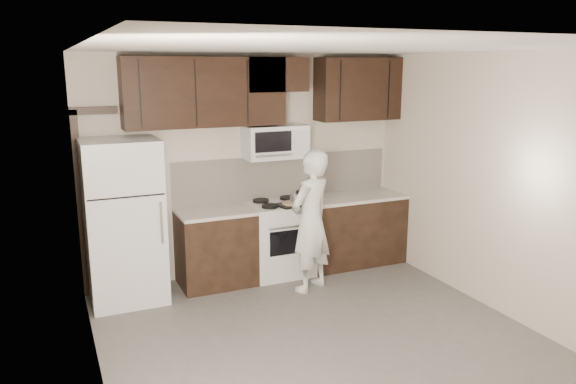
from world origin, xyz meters
TOP-DOWN VIEW (x-y plane):
  - floor at (0.00, 0.00)m, footprint 4.50×4.50m
  - back_wall at (0.00, 2.25)m, footprint 4.00×0.00m
  - ceiling at (0.00, 0.00)m, footprint 4.50×4.50m
  - counter_run at (0.60, 1.94)m, footprint 2.95×0.64m
  - stove at (0.30, 1.94)m, footprint 0.76×0.66m
  - backsplash at (0.50, 2.24)m, footprint 2.90×0.02m
  - upper_cabinets at (0.21, 2.08)m, footprint 3.48×0.35m
  - microwave at (0.30, 2.06)m, footprint 0.76×0.42m
  - refrigerator at (-1.55, 1.89)m, footprint 0.80×0.76m
  - door_trim at (-1.92, 2.21)m, footprint 0.50×0.08m
  - saucepan at (0.48, 1.79)m, footprint 0.32×0.19m
  - baking_tray at (0.41, 1.77)m, footprint 0.42×0.34m
  - pizza at (0.41, 1.77)m, footprint 0.29×0.29m
  - person at (0.44, 1.34)m, footprint 0.71×0.62m

SIDE VIEW (x-z plane):
  - floor at x=0.00m, z-range 0.00..0.00m
  - counter_run at x=0.60m, z-range 0.00..0.91m
  - stove at x=0.30m, z-range -0.01..0.93m
  - person at x=0.44m, z-range 0.00..1.64m
  - refrigerator at x=-1.55m, z-range 0.00..1.80m
  - baking_tray at x=0.41m, z-range 0.91..0.93m
  - pizza at x=0.41m, z-range 0.93..0.95m
  - saucepan at x=0.48m, z-range 0.89..1.07m
  - backsplash at x=0.50m, z-range 0.91..1.45m
  - door_trim at x=-1.92m, z-range 0.19..2.31m
  - back_wall at x=0.00m, z-range -0.65..3.35m
  - microwave at x=0.30m, z-range 1.45..1.85m
  - upper_cabinets at x=0.21m, z-range 1.89..2.67m
  - ceiling at x=0.00m, z-range 2.70..2.70m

